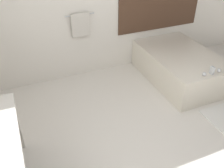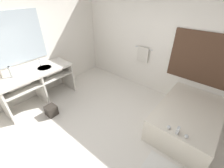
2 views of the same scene
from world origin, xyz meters
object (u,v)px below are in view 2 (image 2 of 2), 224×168
at_px(water_bottle_1, 11,72).
at_px(waste_bin, 51,110).
at_px(bathtub, 187,118).
at_px(soap_dispenser, 0,74).

xyz_separation_m(water_bottle_1, waste_bin, (0.75, 0.29, -0.86)).
xyz_separation_m(bathtub, waste_bin, (-2.47, -1.56, -0.16)).
height_order(water_bottle_1, soap_dispenser, water_bottle_1).
height_order(water_bottle_1, waste_bin, water_bottle_1).
relative_size(bathtub, water_bottle_1, 6.58).
bearing_deg(waste_bin, water_bottle_1, -158.93).
bearing_deg(bathtub, water_bottle_1, -150.16).
bearing_deg(waste_bin, bathtub, 32.23).
relative_size(bathtub, soap_dispenser, 9.12).
bearing_deg(soap_dispenser, water_bottle_1, 43.49).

